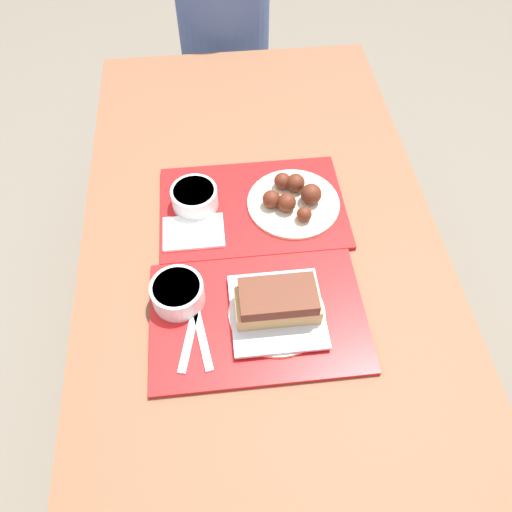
{
  "coord_description": "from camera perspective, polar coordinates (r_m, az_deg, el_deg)",
  "views": [
    {
      "loc": [
        -0.09,
        -0.66,
        1.65
      ],
      "look_at": [
        -0.02,
        -0.01,
        0.77
      ],
      "focal_mm": 35.0,
      "sensor_mm": 36.0,
      "label": 1
    }
  ],
  "objects": [
    {
      "name": "bowl_coleslaw_near",
      "position": [
        1.06,
        -8.96,
        -4.14
      ],
      "size": [
        0.11,
        0.11,
        0.05
      ],
      "color": "white",
      "rests_on": "tray_near"
    },
    {
      "name": "condiment_packet",
      "position": [
        1.08,
        -0.13,
        -3.57
      ],
      "size": [
        0.04,
        0.03,
        0.01
      ],
      "color": "#3F3F47",
      "rests_on": "tray_near"
    },
    {
      "name": "picnic_bench_far",
      "position": [
        2.14,
        -2.65,
        17.82
      ],
      "size": [
        0.81,
        0.28,
        0.47
      ],
      "color": "brown",
      "rests_on": "ground_plane"
    },
    {
      "name": "napkin_far",
      "position": [
        1.18,
        -7.15,
        2.72
      ],
      "size": [
        0.14,
        0.1,
        0.01
      ],
      "color": "white",
      "rests_on": "tray_far"
    },
    {
      "name": "wings_plate_far",
      "position": [
        1.23,
        4.27,
        6.61
      ],
      "size": [
        0.23,
        0.23,
        0.06
      ],
      "color": "beige",
      "rests_on": "tray_far"
    },
    {
      "name": "plastic_fork_near",
      "position": [
        1.04,
        -7.52,
        -8.85
      ],
      "size": [
        0.05,
        0.17,
        0.0
      ],
      "color": "white",
      "rests_on": "tray_near"
    },
    {
      "name": "brisket_sandwich_plate",
      "position": [
        1.02,
        2.46,
        -5.72
      ],
      "size": [
        0.2,
        0.2,
        0.08
      ],
      "color": "beige",
      "rests_on": "tray_near"
    },
    {
      "name": "tray_near",
      "position": [
        1.06,
        0.22,
        -6.96
      ],
      "size": [
        0.45,
        0.3,
        0.01
      ],
      "color": "red",
      "rests_on": "picnic_table"
    },
    {
      "name": "person_seated_across",
      "position": [
        1.94,
        -3.86,
        27.14
      ],
      "size": [
        0.33,
        0.33,
        0.73
      ],
      "color": "#4C6093",
      "rests_on": "picnic_bench_far"
    },
    {
      "name": "tray_far",
      "position": [
        1.24,
        -0.39,
        5.58
      ],
      "size": [
        0.45,
        0.3,
        0.01
      ],
      "color": "red",
      "rests_on": "picnic_table"
    },
    {
      "name": "picnic_table",
      "position": [
        1.21,
        0.97,
        -3.05
      ],
      "size": [
        0.85,
        1.71,
        0.73
      ],
      "color": "brown",
      "rests_on": "ground_plane"
    },
    {
      "name": "ground_plane",
      "position": [
        1.78,
        0.68,
        -14.3
      ],
      "size": [
        12.0,
        12.0,
        0.0
      ],
      "primitive_type": "plane",
      "color": "#706656"
    },
    {
      "name": "bowl_coleslaw_far",
      "position": [
        1.22,
        -7.04,
        6.72
      ],
      "size": [
        0.11,
        0.11,
        0.05
      ],
      "color": "white",
      "rests_on": "tray_far"
    },
    {
      "name": "plastic_knife_near",
      "position": [
        1.03,
        -6.29,
        -8.75
      ],
      "size": [
        0.04,
        0.17,
        0.0
      ],
      "color": "white",
      "rests_on": "tray_near"
    }
  ]
}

